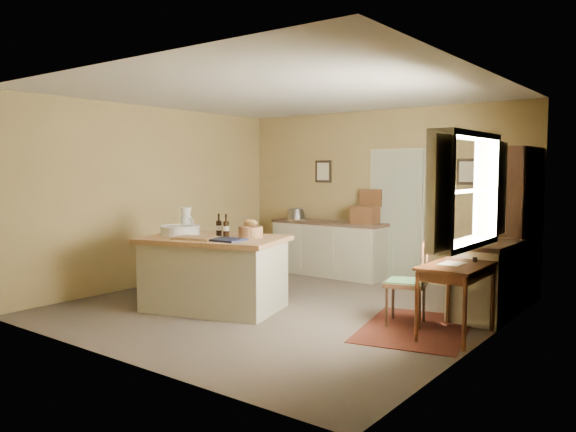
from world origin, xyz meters
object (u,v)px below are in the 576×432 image
at_px(right_cabinet, 486,279).
at_px(shelving_unit, 522,226).
at_px(sideboard, 329,246).
at_px(writing_desk, 457,273).
at_px(desk_chair, 406,283).
at_px(work_island, 214,271).

height_order(right_cabinet, shelving_unit, shelving_unit).
distance_m(sideboard, shelving_unit, 3.15).
xyz_separation_m(sideboard, right_cabinet, (2.94, -1.13, -0.02)).
bearing_deg(writing_desk, desk_chair, 171.06).
height_order(writing_desk, shelving_unit, shelving_unit).
xyz_separation_m(work_island, desk_chair, (2.24, 0.78, -0.01)).
relative_size(writing_desk, shelving_unit, 0.46).
relative_size(writing_desk, desk_chair, 0.99).
bearing_deg(sideboard, right_cabinet, -20.96).
distance_m(work_island, shelving_unit, 4.01).
bearing_deg(writing_desk, work_island, -166.49).
height_order(sideboard, right_cabinet, sideboard).
height_order(work_island, sideboard, work_island).
bearing_deg(work_island, shelving_unit, 24.50).
height_order(sideboard, desk_chair, sideboard).
relative_size(desk_chair, shelving_unit, 0.46).
relative_size(desk_chair, right_cabinet, 0.85).
xyz_separation_m(sideboard, writing_desk, (2.94, -2.10, 0.19)).
bearing_deg(right_cabinet, shelving_unit, 80.59).
distance_m(desk_chair, right_cabinet, 1.07).
distance_m(desk_chair, shelving_unit, 2.04).
bearing_deg(writing_desk, sideboard, 144.45).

